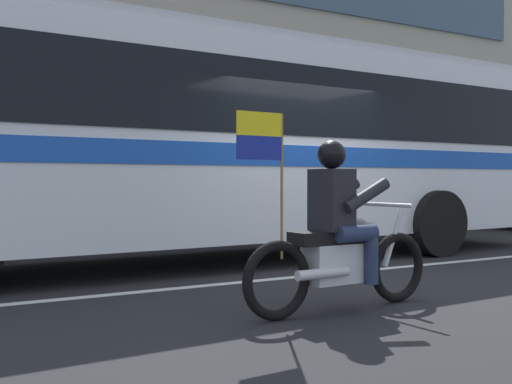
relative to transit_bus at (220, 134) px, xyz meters
The scene contains 7 objects.
ground_plane 2.33m from the transit_bus, 60.82° to the right, with size 60.00×60.00×0.00m, color black.
sidewalk_curb 4.36m from the transit_bus, 80.32° to the left, with size 28.00×3.80×0.15m, color gray.
lane_center_stripe 2.68m from the transit_bus, 69.62° to the right, with size 26.60×0.14×0.01m, color silver.
office_building_facade 6.85m from the transit_bus, 83.86° to the left, with size 28.00×0.89×9.47m.
transit_bus is the anchor object (origin of this frame).
motorcycle_with_rider 3.85m from the transit_bus, 98.99° to the right, with size 2.19×0.64×1.78m.
fire_hydrant 3.34m from the transit_bus, 91.67° to the left, with size 0.22×0.30×0.75m.
Camera 1 is at (-4.66, -6.86, 1.21)m, focal length 42.61 mm.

